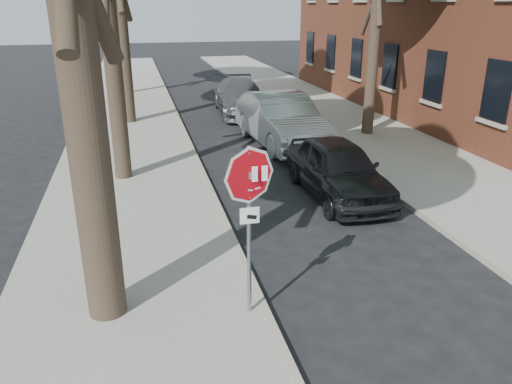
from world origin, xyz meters
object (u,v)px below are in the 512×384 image
stop_sign (249,200)px  car_b (281,120)px  car_c (240,97)px  car_a (338,169)px

stop_sign → car_b: stop_sign is taller
stop_sign → car_c: (3.04, 15.00, -1.22)m
stop_sign → car_b: bearing=71.0°
car_c → stop_sign: bearing=-98.2°
car_a → car_b: car_b is taller
stop_sign → car_c: size_ratio=0.52×
car_a → car_c: 10.40m
car_a → car_c: size_ratio=0.83×
stop_sign → car_a: bearing=54.3°
car_b → car_c: (-0.26, 5.42, -0.13)m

